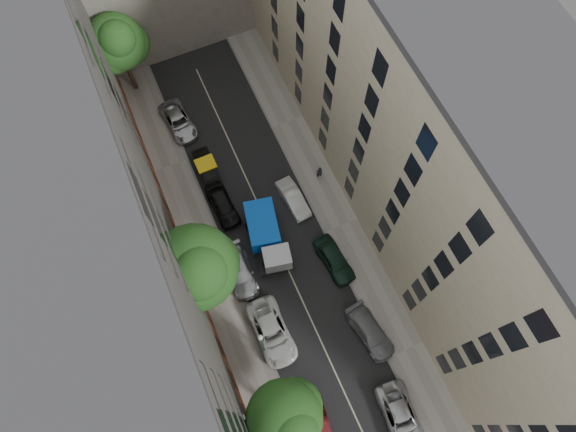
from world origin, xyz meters
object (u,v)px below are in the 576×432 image
car_left_1 (318,428)px  car_left_6 (178,121)px  car_left_3 (240,271)px  tree_far (118,44)px  car_right_3 (293,199)px  pedestrian (319,172)px  tarp_truck (267,236)px  tree_near (286,419)px  car_left_4 (223,205)px  lamp_post (262,343)px  car_left_2 (272,332)px  car_left_5 (207,170)px  tree_mid (197,269)px  car_right_1 (370,332)px  car_right_2 (334,260)px  car_right_0 (401,418)px

car_left_1 → car_left_6: size_ratio=0.96×
car_left_3 → car_left_1: bearing=-84.0°
tree_far → car_right_3: bearing=-62.4°
car_left_3 → pedestrian: 10.75m
tarp_truck → tree_near: 14.24m
car_left_4 → lamp_post: 12.83m
tree_near → pedestrian: 20.18m
tarp_truck → car_left_4: (-2.20, 4.19, -0.71)m
car_left_2 → lamp_post: lamp_post is taller
car_right_3 → lamp_post: (-7.00, -10.43, 3.71)m
pedestrian → car_left_5: bearing=-24.6°
car_right_3 → tree_mid: bearing=-158.1°
car_right_1 → tree_far: tree_far is taller
car_right_3 → tree_mid: tree_mid is taller
car_left_5 → pedestrian: size_ratio=2.75×
car_left_5 → car_right_2: bearing=-61.8°
car_left_3 → car_right_2: size_ratio=1.09×
tarp_truck → car_left_3: (-3.00, -1.64, -0.75)m
car_right_1 → tree_mid: 14.11m
tarp_truck → lamp_post: (-3.60, -8.04, 2.92)m
car_right_0 → car_right_2: size_ratio=1.15×
car_right_1 → lamp_post: 8.85m
car_right_2 → pedestrian: 7.75m
tarp_truck → car_right_2: 5.71m
car_left_2 → car_right_3: size_ratio=1.37×
car_left_2 → car_right_0: (5.99, -9.20, -0.05)m
tree_far → lamp_post: size_ratio=1.26×
car_left_4 → lamp_post: bearing=-100.0°
car_left_1 → car_left_4: 18.64m
car_right_2 → tree_near: (-8.24, -9.26, 4.62)m
car_left_1 → car_right_1: bearing=43.1°
tarp_truck → car_left_4: bearing=129.4°
car_left_6 → car_right_1: car_right_1 is taller
car_left_5 → lamp_post: 16.31m
car_left_4 → car_right_1: (6.40, -14.20, -0.06)m
car_left_3 → lamp_post: bearing=-93.0°
car_right_1 → tree_far: 30.64m
car_left_2 → tree_mid: 8.52m
car_left_6 → car_right_1: size_ratio=1.00×
car_left_5 → car_right_0: bearing=-77.5°
car_left_4 → tarp_truck: bearing=-65.7°
car_left_6 → car_right_1: bearing=-79.5°
tree_mid → tree_far: (0.59, 21.00, -1.10)m
car_left_3 → lamp_post: 7.40m
car_left_3 → car_left_4: size_ratio=1.11×
car_right_2 → pedestrian: pedestrian is taller
car_left_1 → pedestrian: (8.56, 18.09, 0.17)m
car_left_2 → car_left_6: 20.40m
car_right_3 → lamp_post: size_ratio=0.57×
car_right_1 → tree_far: (-9.32, 28.69, 5.36)m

